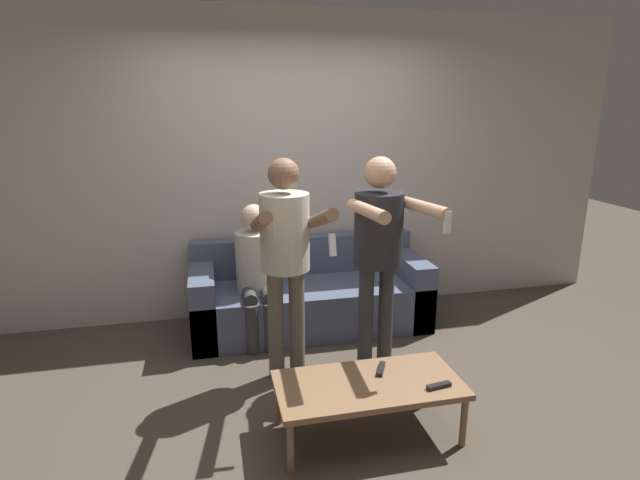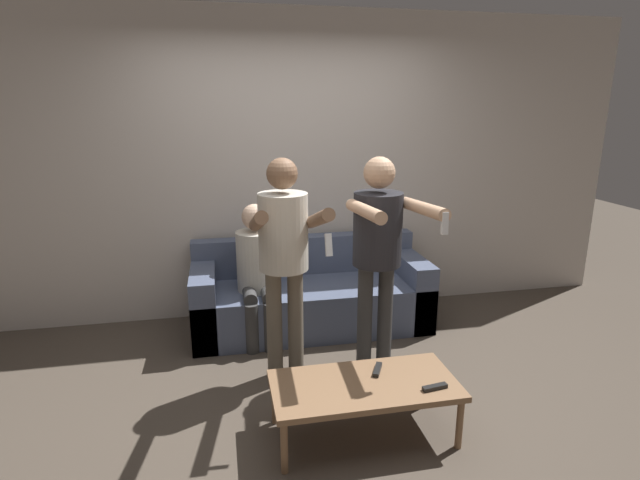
% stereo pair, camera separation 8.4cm
% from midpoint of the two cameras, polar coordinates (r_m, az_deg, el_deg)
% --- Properties ---
extents(ground_plane, '(14.00, 14.00, 0.00)m').
position_cam_midpoint_polar(ground_plane, '(3.48, 1.52, -18.03)').
color(ground_plane, '#4C4238').
extents(wall_back, '(6.40, 0.06, 2.70)m').
position_cam_midpoint_polar(wall_back, '(4.54, -3.03, 8.22)').
color(wall_back, beige).
rests_on(wall_back, ground_plane).
extents(couch, '(2.02, 0.78, 0.75)m').
position_cam_midpoint_polar(couch, '(4.42, -0.56, -6.50)').
color(couch, '#4C5670').
rests_on(couch, ground_plane).
extents(person_standing_left, '(0.46, 0.76, 1.58)m').
position_cam_midpoint_polar(person_standing_left, '(3.35, -3.43, -0.66)').
color(person_standing_left, '#6B6051').
rests_on(person_standing_left, ground_plane).
extents(person_standing_right, '(0.46, 0.83, 1.57)m').
position_cam_midpoint_polar(person_standing_right, '(3.50, 7.38, -0.01)').
color(person_standing_right, '#383838').
rests_on(person_standing_right, ground_plane).
extents(person_seated, '(0.32, 0.53, 1.13)m').
position_cam_midpoint_polar(person_seated, '(4.11, -6.67, -3.12)').
color(person_seated, '#383838').
rests_on(person_seated, ground_plane).
extents(coffee_table, '(1.08, 0.52, 0.35)m').
position_cam_midpoint_polar(coffee_table, '(3.04, 5.90, -16.47)').
color(coffee_table, '#846042').
rests_on(coffee_table, ground_plane).
extents(remote_near, '(0.15, 0.06, 0.02)m').
position_cam_midpoint_polar(remote_near, '(3.03, 13.80, -16.03)').
color(remote_near, black).
rests_on(remote_near, coffee_table).
extents(remote_far, '(0.10, 0.15, 0.02)m').
position_cam_midpoint_polar(remote_far, '(3.14, 7.37, -14.48)').
color(remote_far, black).
rests_on(remote_far, coffee_table).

